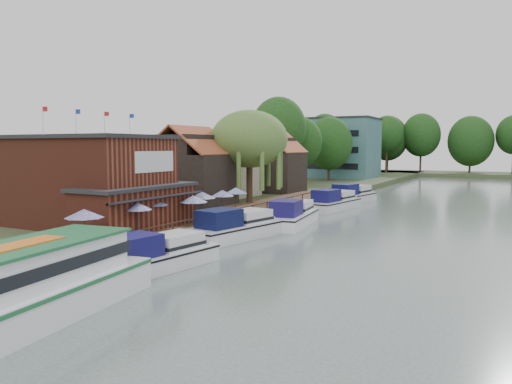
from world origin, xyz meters
The scene contains 30 objects.
ground centered at (0.00, 0.00, 0.00)m, with size 260.00×260.00×0.00m, color #4C5856.
land_bank centered at (-30.00, 35.00, 0.50)m, with size 50.00×140.00×1.00m, color #384728.
quay_deck centered at (-8.00, 10.00, 1.05)m, with size 6.00×50.00×0.10m, color #47301E.
quay_rail centered at (-5.30, 10.50, 1.50)m, with size 0.20×49.00×1.00m, color black, non-canonical shape.
pub centered at (-14.00, -1.00, 4.65)m, with size 20.00×11.00×7.30m, color maroon, non-canonical shape.
hotel_block centered at (-22.00, 70.00, 7.15)m, with size 25.40×12.40×12.30m, color #38666B, non-canonical shape.
cottage_a centered at (-15.00, 14.00, 5.25)m, with size 8.60×7.60×8.50m, color black, non-canonical shape.
cottage_b centered at (-18.00, 24.00, 5.25)m, with size 9.60×8.60×8.50m, color beige, non-canonical shape.
cottage_c centered at (-14.00, 33.00, 5.25)m, with size 7.60×7.60×8.50m, color black, non-canonical shape.
willow centered at (-10.50, 19.00, 6.21)m, with size 8.60×8.60×10.43m, color #476B2D, non-canonical shape.
umbrella_0 centered at (-7.63, -7.93, 2.29)m, with size 2.42×2.42×2.38m, color navy, non-canonical shape.
umbrella_1 centered at (-7.28, -3.40, 2.29)m, with size 2.00×2.00×2.38m, color navy, non-canonical shape.
umbrella_2 centered at (-8.13, -0.67, 2.29)m, with size 2.29×2.29×2.38m, color #1C329C, non-canonical shape.
umbrella_3 centered at (-6.58, 2.37, 2.29)m, with size 2.30×2.30×2.38m, color navy, non-canonical shape.
umbrella_4 centered at (-7.75, 5.36, 2.29)m, with size 2.39×2.39×2.38m, color navy, non-canonical shape.
umbrella_5 centered at (-7.14, 7.69, 2.29)m, with size 2.11×2.11×2.38m, color navy, non-canonical shape.
umbrella_6 centered at (-7.45, 10.65, 2.29)m, with size 2.21×2.21×2.38m, color #1C459B, non-canonical shape.
cruiser_0 centered at (-2.73, -6.99, 1.18)m, with size 3.14×9.73×2.35m, color white, non-canonical shape.
cruiser_1 centered at (-3.60, 3.97, 1.27)m, with size 3.37×10.43×2.55m, color white, non-canonical shape.
cruiser_2 centered at (-2.35, 12.33, 1.28)m, with size 3.38×10.46×2.56m, color white, non-canonical shape.
cruiser_3 centered at (-2.68, 25.23, 1.25)m, with size 3.31×10.25×2.50m, color silver, non-canonical shape.
cruiser_4 centered at (-2.91, 33.35, 1.30)m, with size 3.42×10.58×2.59m, color silver, non-canonical shape.
tour_boat centered at (-1.83, -17.80, 1.69)m, with size 4.34×15.46×3.38m, color silver, non-canonical shape.
swan centered at (-3.01, -11.31, 0.22)m, with size 0.44×0.44×0.44m, color white.
bank_tree_0 centered at (-18.12, 43.01, 8.17)m, with size 8.92×8.92×14.34m, color #143811, non-canonical shape.
bank_tree_1 centered at (-16.81, 48.88, 6.69)m, with size 7.46×7.46×11.37m, color #143811, non-canonical shape.
bank_tree_2 centered at (-15.06, 58.64, 6.96)m, with size 8.62×8.62×11.91m, color #143811, non-canonical shape.
bank_tree_3 centered at (-17.96, 78.92, 6.98)m, with size 7.10×7.10×11.97m, color #143811, non-canonical shape.
bank_tree_4 centered at (-18.67, 84.45, 7.78)m, with size 8.44×8.44×13.57m, color #143811, non-canonical shape.
bank_tree_5 centered at (-12.41, 93.36, 7.97)m, with size 7.74×7.74×13.95m, color #143811, non-canonical shape.
Camera 1 is at (16.10, -30.20, 7.34)m, focal length 35.00 mm.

